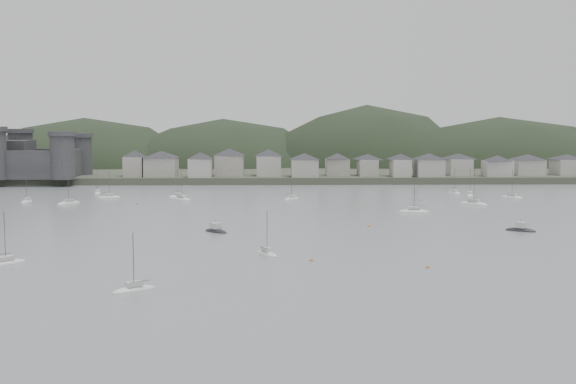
{
  "coord_description": "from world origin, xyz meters",
  "views": [
    {
      "loc": [
        -5.17,
        -122.78,
        24.76
      ],
      "look_at": [
        0.0,
        75.0,
        6.0
      ],
      "focal_mm": 42.78,
      "sensor_mm": 36.0,
      "label": 1
    }
  ],
  "objects": [
    {
      "name": "waterfront_town",
      "position": [
        50.59,
        183.34,
        8.66
      ],
      "size": [
        451.48,
        28.46,
        12.92
      ],
      "color": "gray",
      "rests_on": "far_shore_land"
    },
    {
      "name": "castle",
      "position": [
        -120.0,
        179.8,
        10.96
      ],
      "size": [
        66.0,
        43.0,
        20.0
      ],
      "color": "#313133",
      "rests_on": "far_shore_land"
    },
    {
      "name": "moored_fleet",
      "position": [
        3.5,
        70.2,
        0.18
      ],
      "size": [
        258.2,
        161.26,
        13.21
      ],
      "color": "silver",
      "rests_on": "ground"
    },
    {
      "name": "motor_launch_far",
      "position": [
        -18.05,
        38.31,
        0.3
      ],
      "size": [
        6.91,
        6.96,
        3.74
      ],
      "rotation": [
        0.0,
        0.0,
        3.92
      ],
      "color": "black",
      "rests_on": "ground"
    },
    {
      "name": "forested_ridge",
      "position": [
        4.83,
        269.4,
        -11.28
      ],
      "size": [
        851.55,
        103.94,
        102.57
      ],
      "color": "black",
      "rests_on": "ground"
    },
    {
      "name": "ground",
      "position": [
        0.0,
        0.0,
        0.0
      ],
      "size": [
        900.0,
        900.0,
        0.0
      ],
      "primitive_type": "plane",
      "color": "slate",
      "rests_on": "ground"
    },
    {
      "name": "far_shore_land",
      "position": [
        0.0,
        295.0,
        1.5
      ],
      "size": [
        900.0,
        250.0,
        3.0
      ],
      "primitive_type": "cube",
      "color": "#383D2D",
      "rests_on": "ground"
    },
    {
      "name": "motor_launch_near",
      "position": [
        54.7,
        37.89,
        0.3
      ],
      "size": [
        7.47,
        5.93,
        3.73
      ],
      "rotation": [
        0.0,
        0.0,
        1.02
      ],
      "color": "black",
      "rests_on": "ground"
    },
    {
      "name": "mooring_buoys",
      "position": [
        -0.49,
        58.34,
        0.15
      ],
      "size": [
        169.05,
        119.94,
        0.7
      ],
      "color": "#C87F42",
      "rests_on": "ground"
    }
  ]
}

